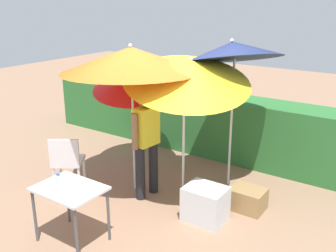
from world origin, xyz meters
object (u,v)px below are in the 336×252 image
folding_table (70,194)px  bottle_water (59,184)px  umbrella_orange (187,71)px  umbrella_yellow (233,51)px  cooler_box (205,204)px  umbrella_navy (131,60)px  umbrella_rainbow (138,81)px  crate_cardboard (248,199)px  person_vendor (146,137)px  chair_plastic (67,160)px

folding_table → bottle_water: (0.00, -0.15, 0.20)m
umbrella_orange → bottle_water: size_ratio=9.97×
umbrella_yellow → folding_table: umbrella_yellow is taller
cooler_box → umbrella_navy: bearing=173.6°
umbrella_orange → cooler_box: 1.79m
umbrella_rainbow → umbrella_orange: umbrella_orange is taller
umbrella_navy → crate_cardboard: size_ratio=4.78×
umbrella_yellow → person_vendor: bearing=-129.1°
folding_table → bottle_water: bearing=-88.4°
umbrella_orange → cooler_box: umbrella_orange is taller
person_vendor → bottle_water: size_ratio=7.83×
crate_cardboard → chair_plastic: bearing=-157.5°
cooler_box → bottle_water: bottle_water is taller
folding_table → bottle_water: 0.25m
chair_plastic → umbrella_yellow: bearing=39.7°
folding_table → chair_plastic: bearing=140.0°
umbrella_orange → bottle_water: 2.21m
crate_cardboard → bottle_water: 2.62m
umbrella_navy → crate_cardboard: 2.56m
umbrella_yellow → bottle_water: size_ratio=10.35×
umbrella_rainbow → cooler_box: bearing=-23.7°
person_vendor → crate_cardboard: 1.69m
umbrella_yellow → chair_plastic: size_ratio=2.79×
umbrella_rainbow → chair_plastic: bearing=-109.8°
umbrella_rainbow → umbrella_orange: 1.27m
umbrella_rainbow → person_vendor: bearing=-44.7°
person_vendor → crate_cardboard: size_ratio=3.99×
cooler_box → folding_table: size_ratio=0.67×
chair_plastic → cooler_box: (2.15, 0.46, -0.27)m
chair_plastic → crate_cardboard: size_ratio=1.89×
bottle_water → chair_plastic: bearing=135.6°
person_vendor → crate_cardboard: person_vendor is taller
umbrella_orange → chair_plastic: umbrella_orange is taller
umbrella_yellow → umbrella_orange: bearing=-111.9°
umbrella_yellow → person_vendor: size_ratio=1.32×
person_vendor → cooler_box: person_vendor is taller
folding_table → bottle_water: size_ratio=3.33×
umbrella_navy → bottle_water: umbrella_navy is taller
cooler_box → crate_cardboard: 0.69m
cooler_box → bottle_water: 1.94m
bottle_water → crate_cardboard: bearing=54.5°
crate_cardboard → cooler_box: bearing=-121.8°
umbrella_rainbow → bottle_water: (0.60, -2.23, -0.73)m
umbrella_yellow → umbrella_navy: size_ratio=1.10×
chair_plastic → bottle_water: (1.04, -1.02, 0.33)m
umbrella_rainbow → umbrella_orange: bearing=-18.0°
crate_cardboard → person_vendor: bearing=-161.7°
umbrella_navy → crate_cardboard: umbrella_navy is taller
umbrella_navy → person_vendor: umbrella_navy is taller
umbrella_navy → chair_plastic: umbrella_navy is taller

